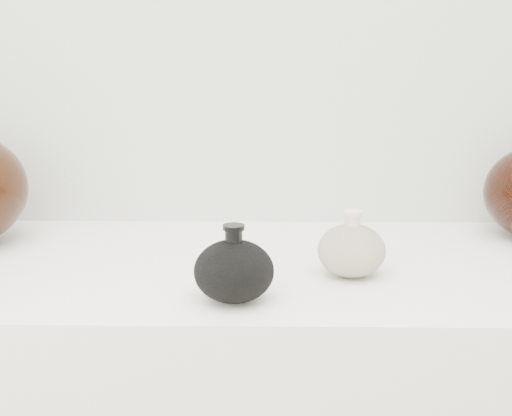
{
  "coord_description": "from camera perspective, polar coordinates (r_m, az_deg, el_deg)",
  "views": [
    {
      "loc": [
        0.02,
        -0.11,
        1.25
      ],
      "look_at": [
        0.0,
        0.92,
        1.0
      ],
      "focal_mm": 50.0,
      "sensor_mm": 36.0,
      "label": 1
    }
  ],
  "objects": [
    {
      "name": "black_gourd_vase",
      "position": [
        0.95,
        -1.78,
        -5.01
      ],
      "size": [
        0.13,
        0.13,
        0.11
      ],
      "color": "black",
      "rests_on": "display_counter"
    },
    {
      "name": "cream_gourd_vase",
      "position": [
        1.05,
        7.65,
        -3.33
      ],
      "size": [
        0.12,
        0.12,
        0.1
      ],
      "color": "beige",
      "rests_on": "display_counter"
    }
  ]
}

